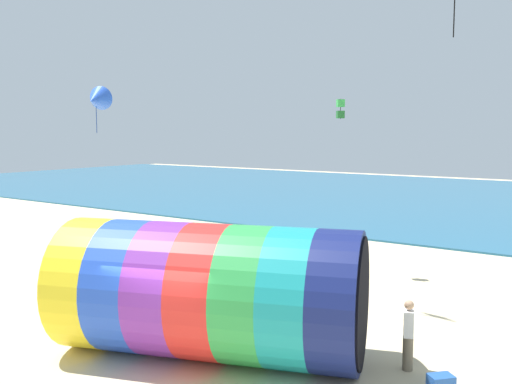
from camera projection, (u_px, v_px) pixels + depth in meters
name	position (u px, v px, depth m)	size (l,w,h in m)	color
ground_plane	(178.00, 366.00, 13.56)	(120.00, 120.00, 0.00)	beige
sea	(506.00, 203.00, 43.86)	(120.00, 40.00, 0.10)	#236084
giant_inflatable_tube	(211.00, 291.00, 13.94)	(8.06, 5.56, 3.32)	yellow
kite_handler	(408.00, 335.00, 13.24)	(0.33, 0.42, 1.67)	#726651
kite_blue_delta	(96.00, 100.00, 24.37)	(1.45, 1.54, 2.03)	blue
kite_green_box	(340.00, 109.00, 21.98)	(0.38, 0.38, 0.77)	green
cooler_box	(441.00, 383.00, 12.22)	(0.52, 0.36, 0.36)	#2659B2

